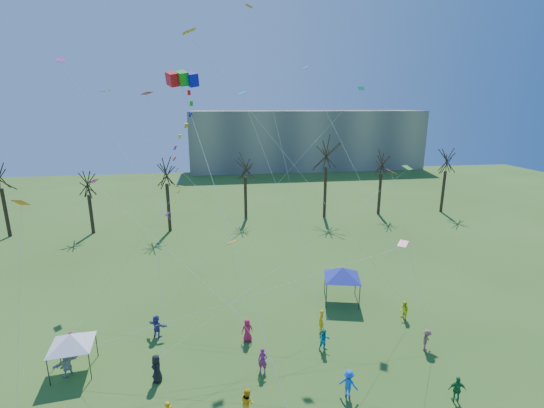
{
  "coord_description": "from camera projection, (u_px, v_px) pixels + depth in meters",
  "views": [
    {
      "loc": [
        -2.14,
        -16.17,
        16.67
      ],
      "look_at": [
        1.1,
        5.0,
        11.0
      ],
      "focal_mm": 25.0,
      "sensor_mm": 36.0,
      "label": 1
    }
  ],
  "objects": [
    {
      "name": "canopy_tent_blue",
      "position": [
        342.0,
        273.0,
        32.43
      ],
      "size": [
        4.08,
        4.08,
        3.15
      ],
      "color": "#3F3F44",
      "rests_on": "ground"
    },
    {
      "name": "distant_building",
      "position": [
        306.0,
        140.0,
        99.68
      ],
      "size": [
        60.0,
        14.0,
        15.0
      ],
      "primitive_type": "cube",
      "color": "gray",
      "rests_on": "ground"
    },
    {
      "name": "bare_tree_row",
      "position": [
        266.0,
        171.0,
        53.69
      ],
      "size": [
        67.81,
        9.52,
        12.03
      ],
      "color": "black",
      "rests_on": "ground"
    },
    {
      "name": "small_kites_aloft",
      "position": [
        233.0,
        150.0,
        27.06
      ],
      "size": [
        28.22,
        19.62,
        34.36
      ],
      "color": "orange",
      "rests_on": "ground"
    },
    {
      "name": "big_box_kite",
      "position": [
        185.0,
        156.0,
        25.12
      ],
      "size": [
        3.7,
        7.69,
        20.85
      ],
      "color": "red",
      "rests_on": "ground"
    },
    {
      "name": "canopy_tent_white",
      "position": [
        71.0,
        339.0,
        23.9
      ],
      "size": [
        3.55,
        3.55,
        2.68
      ],
      "color": "#3F3F44",
      "rests_on": "ground"
    },
    {
      "name": "festival_crowd",
      "position": [
        241.0,
        356.0,
        24.57
      ],
      "size": [
        25.33,
        10.11,
        1.82
      ],
      "color": "red",
      "rests_on": "ground"
    }
  ]
}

